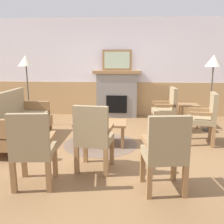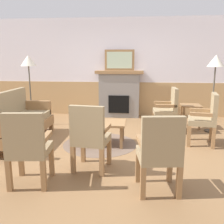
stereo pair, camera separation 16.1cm
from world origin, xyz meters
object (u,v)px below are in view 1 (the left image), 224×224
Objects in this scene: couch at (17,123)px; floor_lamp_by_couch at (26,65)px; armchair_corner_left at (32,146)px; armchair_near_fireplace at (205,116)px; armchair_front_center at (165,150)px; floor_lamp_by_chairs at (213,66)px; framed_picture at (117,60)px; armchair_by_window_left at (167,108)px; fireplace at (117,93)px; coffee_table at (100,125)px; armchair_front_left at (93,135)px; book_on_table at (98,120)px; side_table at (189,109)px.

floor_lamp_by_couch is (-0.29, 1.28, 1.05)m from couch.
floor_lamp_by_couch is at bearing 112.80° from armchair_corner_left.
couch is 1.84× the size of armchair_near_fireplace.
armchair_front_center is 1.00× the size of armchair_corner_left.
armchair_corner_left is 0.58× the size of floor_lamp_by_chairs.
framed_picture is at bearing 129.10° from armchair_near_fireplace.
armchair_by_window_left is 1.00× the size of armchair_front_center.
fireplace is 1.35× the size of coffee_table.
armchair_by_window_left is 1.33m from floor_lamp_by_chairs.
armchair_near_fireplace is at bearing 34.52° from armchair_front_left.
fireplace is at bearing 85.35° from coffee_table.
framed_picture is 3.22m from couch.
book_on_table is at bearing 5.09° from couch.
couch is 1.84× the size of armchair_front_center.
framed_picture is 3.77× the size of book_on_table.
armchair_near_fireplace is (2.02, 0.10, 0.08)m from book_on_table.
armchair_by_window_left and armchair_corner_left have the same top height.
fireplace reaches higher than couch.
framed_picture reaches higher than armchair_near_fireplace.
armchair_front_center is at bearing -118.44° from armchair_near_fireplace.
coffee_table is 0.98× the size of armchair_by_window_left.
floor_lamp_by_chairs is at bearing 63.58° from armchair_front_center.
armchair_front_left is 1.78× the size of side_table.
framed_picture is 0.82× the size of armchair_by_window_left.
floor_lamp_by_couch is at bearing 147.67° from book_on_table.
book_on_table is at bearing -177.19° from armchair_near_fireplace.
armchair_near_fireplace is at bearing 2.81° from book_on_table.
floor_lamp_by_couch reaches higher than armchair_corner_left.
floor_lamp_by_chairs is at bearing 5.63° from armchair_by_window_left.
book_on_table is (1.53, 0.14, 0.06)m from couch.
framed_picture is 0.83× the size of coffee_table.
fireplace is 6.13× the size of book_on_table.
fireplace is 1.33× the size of armchair_by_window_left.
floor_lamp_by_couch is at bearing -151.06° from fireplace.
armchair_front_left is (-1.34, -2.13, 0.00)m from armchair_by_window_left.
floor_lamp_by_couch is at bearing -178.08° from side_table.
armchair_front_left is at bearing -122.14° from armchair_by_window_left.
fireplace is at bearing -90.00° from framed_picture.
side_table is at bearing 144.15° from floor_lamp_by_chairs.
armchair_near_fireplace is at bearing 3.80° from couch.
armchair_near_fireplace is 4.08m from floor_lamp_by_couch.
armchair_near_fireplace reaches higher than book_on_table.
couch is 3.56m from armchair_near_fireplace.
floor_lamp_by_couch reaches higher than armchair_near_fireplace.
floor_lamp_by_chairs reaches higher than armchair_front_center.
couch is 8.48× the size of book_on_table.
floor_lamp_by_couch is (-3.24, 0.25, 0.91)m from armchair_by_window_left.
side_table is (2.59, 3.02, -0.10)m from armchair_corner_left.
book_on_table is at bearing -147.33° from side_table.
couch is (-1.77, -2.42, -1.16)m from framed_picture.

